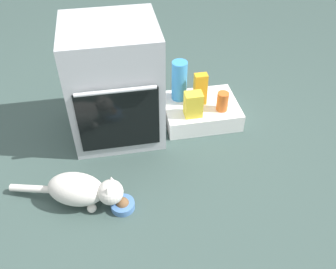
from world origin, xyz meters
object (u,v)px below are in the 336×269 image
(oven, at_px, (114,83))
(sauce_jar, at_px, (222,101))
(pantry_cabinet, at_px, (200,111))
(cat, at_px, (82,190))
(water_bottle, at_px, (179,81))
(food_bowl, at_px, (123,205))
(juice_carton, at_px, (200,89))
(snack_bag, at_px, (193,105))

(oven, height_order, sauce_jar, oven)
(oven, height_order, pantry_cabinet, oven)
(pantry_cabinet, distance_m, cat, 1.08)
(pantry_cabinet, distance_m, water_bottle, 0.28)
(sauce_jar, bearing_deg, oven, 174.26)
(oven, distance_m, food_bowl, 0.80)
(food_bowl, bearing_deg, water_bottle, 58.83)
(sauce_jar, bearing_deg, juice_carton, 142.65)
(sauce_jar, bearing_deg, cat, -150.69)
(pantry_cabinet, height_order, food_bowl, pantry_cabinet)
(cat, bearing_deg, food_bowl, 0.00)
(food_bowl, xyz_separation_m, water_bottle, (0.50, 0.82, 0.25))
(snack_bag, bearing_deg, water_bottle, 104.00)
(food_bowl, distance_m, sauce_jar, 1.01)
(oven, distance_m, sauce_jar, 0.76)
(oven, xyz_separation_m, juice_carton, (0.59, 0.03, -0.14))
(oven, relative_size, sauce_jar, 5.67)
(food_bowl, distance_m, cat, 0.25)
(juice_carton, bearing_deg, oven, -177.02)
(juice_carton, bearing_deg, water_bottle, 146.72)
(snack_bag, bearing_deg, sauce_jar, 6.18)
(cat, relative_size, sauce_jar, 4.77)
(snack_bag, xyz_separation_m, sauce_jar, (0.22, 0.02, -0.02))
(food_bowl, relative_size, snack_bag, 0.77)
(snack_bag, distance_m, sauce_jar, 0.22)
(water_bottle, xyz_separation_m, sauce_jar, (0.27, -0.19, -0.08))
(oven, distance_m, pantry_cabinet, 0.69)
(oven, distance_m, snack_bag, 0.55)
(oven, xyz_separation_m, sauce_jar, (0.73, -0.07, -0.19))
(pantry_cabinet, relative_size, juice_carton, 2.22)
(cat, distance_m, water_bottle, 1.05)
(food_bowl, relative_size, sauce_jar, 0.99)
(food_bowl, relative_size, water_bottle, 0.46)
(oven, height_order, water_bottle, oven)
(pantry_cabinet, xyz_separation_m, snack_bag, (-0.09, -0.12, 0.16))
(snack_bag, distance_m, water_bottle, 0.23)
(pantry_cabinet, xyz_separation_m, cat, (-0.86, -0.65, 0.05))
(pantry_cabinet, relative_size, food_bowl, 3.84)
(oven, bearing_deg, juice_carton, 2.98)
(cat, relative_size, snack_bag, 3.71)
(cat, distance_m, juice_carton, 1.08)
(pantry_cabinet, bearing_deg, cat, -143.06)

